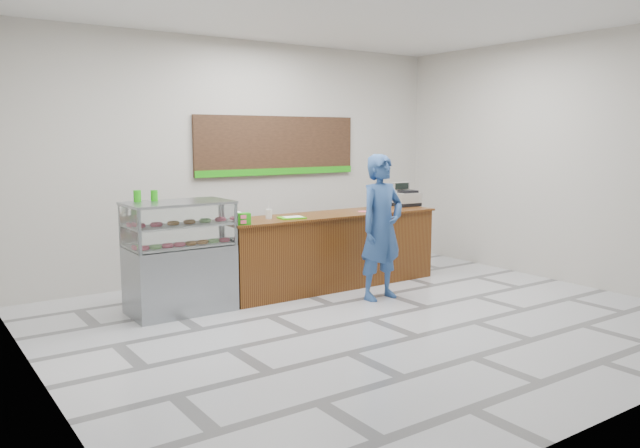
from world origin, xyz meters
TOP-DOWN VIEW (x-y plane):
  - floor at (0.00, 0.00)m, footprint 7.00×7.00m
  - back_wall at (0.00, 3.00)m, footprint 7.00×0.00m
  - ceiling at (0.00, 0.00)m, footprint 7.00×7.00m
  - sales_counter at (0.55, 1.55)m, footprint 3.26×0.76m
  - display_case at (-1.67, 1.55)m, footprint 1.22×0.72m
  - menu_board at (0.55, 2.96)m, footprint 2.80×0.06m
  - cash_register at (2.05, 1.71)m, footprint 0.42×0.43m
  - card_terminal at (1.34, 1.54)m, footprint 0.12×0.18m
  - serving_tray at (-0.16, 1.44)m, footprint 0.37×0.30m
  - napkin_box at (-0.95, 1.51)m, footprint 0.18×0.18m
  - straw_cup at (-0.43, 1.57)m, footprint 0.08×0.08m
  - promo_box at (-0.95, 1.28)m, footprint 0.18×0.14m
  - donut_decal at (1.07, 1.49)m, footprint 0.15×0.15m
  - green_cup_left at (-2.07, 1.80)m, footprint 0.09×0.09m
  - green_cup_right at (-1.87, 1.77)m, footprint 0.08×0.08m
  - customer at (0.71, 0.66)m, footprint 0.71×0.49m

SIDE VIEW (x-z plane):
  - floor at x=0.00m, z-range 0.00..0.00m
  - sales_counter at x=0.55m, z-range 0.00..1.03m
  - display_case at x=-1.67m, z-range 0.01..1.34m
  - customer at x=0.71m, z-range 0.00..1.87m
  - donut_decal at x=1.07m, z-range 1.03..1.03m
  - serving_tray at x=-0.16m, z-range 1.03..1.05m
  - card_terminal at x=1.34m, z-range 1.03..1.07m
  - straw_cup at x=-0.43m, z-range 1.03..1.16m
  - napkin_box at x=-0.95m, z-range 1.03..1.16m
  - promo_box at x=-0.95m, z-range 1.03..1.17m
  - cash_register at x=2.05m, z-range 0.99..1.34m
  - green_cup_right at x=-1.87m, z-range 1.33..1.46m
  - green_cup_left at x=-2.07m, z-range 1.33..1.47m
  - back_wall at x=0.00m, z-range -1.75..5.25m
  - menu_board at x=0.55m, z-range 1.48..2.38m
  - ceiling at x=0.00m, z-range 3.50..3.50m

